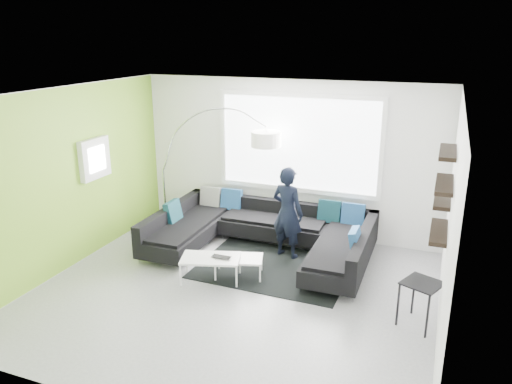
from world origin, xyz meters
TOP-DOWN VIEW (x-y plane):
  - ground at (0.00, 0.00)m, footprint 5.50×5.50m
  - room_shell at (0.04, 0.21)m, footprint 5.54×5.04m
  - sectional_sofa at (-0.08, 1.35)m, footprint 3.55×2.21m
  - rug at (0.28, 0.96)m, footprint 2.37×1.75m
  - coffee_table at (-0.30, 0.38)m, footprint 1.26×0.94m
  - arc_lamp at (-2.12, 1.74)m, footprint 2.21×0.74m
  - side_table at (2.52, 0.09)m, footprint 0.58×0.58m
  - person at (0.33, 1.48)m, footprint 0.75×0.65m
  - laptop at (-0.32, 0.26)m, footprint 0.29×0.19m

SIDE VIEW (x-z plane):
  - ground at x=0.00m, z-range 0.00..0.00m
  - rug at x=0.28m, z-range 0.00..0.01m
  - coffee_table at x=-0.30m, z-range 0.00..0.37m
  - side_table at x=2.52m, z-range 0.00..0.60m
  - sectional_sofa at x=-0.08m, z-range -0.05..0.72m
  - laptop at x=-0.32m, z-range 0.37..0.39m
  - person at x=0.33m, z-range 0.00..1.53m
  - arc_lamp at x=-2.12m, z-range 0.00..2.35m
  - room_shell at x=0.04m, z-range 0.40..3.22m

